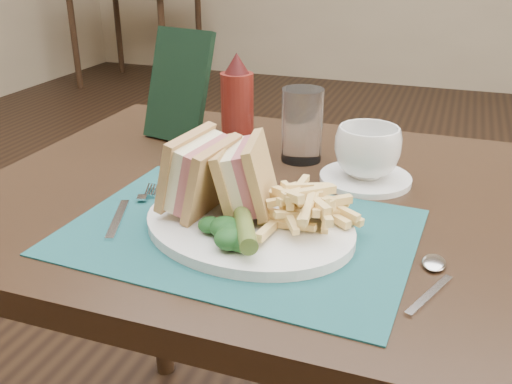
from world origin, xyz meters
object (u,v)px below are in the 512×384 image
(coffee_cup, at_px, (368,152))
(drinking_glass, at_px, (302,125))
(saucer, at_px, (365,178))
(ketchup_bottle, at_px, (237,105))
(table_main, at_px, (259,370))
(table_bg_left, at_px, (139,37))
(sandwich_half_a, at_px, (186,170))
(check_presenter, at_px, (178,86))
(placemat, at_px, (240,231))
(plate, at_px, (249,226))
(sandwich_half_b, at_px, (231,175))

(coffee_cup, height_order, drinking_glass, drinking_glass)
(saucer, bearing_deg, ketchup_bottle, 167.72)
(table_main, xyz_separation_m, coffee_cup, (0.16, 0.08, 0.43))
(coffee_cup, bearing_deg, ketchup_bottle, 167.72)
(table_bg_left, bearing_deg, drinking_glass, -54.94)
(saucer, relative_size, ketchup_bottle, 0.81)
(table_main, height_order, ketchup_bottle, ketchup_bottle)
(table_bg_left, distance_m, sandwich_half_a, 4.11)
(check_presenter, bearing_deg, coffee_cup, -2.13)
(drinking_glass, bearing_deg, check_presenter, 171.07)
(placemat, distance_m, saucer, 0.27)
(table_bg_left, relative_size, saucer, 6.00)
(coffee_cup, distance_m, drinking_glass, 0.14)
(plate, xyz_separation_m, check_presenter, (-0.27, 0.33, 0.10))
(sandwich_half_b, xyz_separation_m, coffee_cup, (0.15, 0.21, -0.02))
(table_main, relative_size, saucer, 6.00)
(table_main, height_order, check_presenter, check_presenter)
(sandwich_half_b, distance_m, ketchup_bottle, 0.28)
(sandwich_half_a, distance_m, drinking_glass, 0.29)
(table_main, distance_m, plate, 0.41)
(placemat, xyz_separation_m, coffee_cup, (0.13, 0.24, 0.05))
(sandwich_half_b, xyz_separation_m, ketchup_bottle, (-0.09, 0.26, 0.02))
(placemat, xyz_separation_m, sandwich_half_b, (-0.02, 0.03, 0.07))
(sandwich_half_b, distance_m, drinking_glass, 0.27)
(sandwich_half_a, bearing_deg, saucer, 51.69)
(placemat, relative_size, check_presenter, 2.14)
(table_main, height_order, sandwich_half_a, sandwich_half_a)
(plate, bearing_deg, ketchup_bottle, 128.60)
(plate, height_order, check_presenter, check_presenter)
(table_bg_left, bearing_deg, table_main, -56.48)
(placemat, height_order, ketchup_bottle, ketchup_bottle)
(placemat, bearing_deg, ketchup_bottle, 111.80)
(sandwich_half_b, xyz_separation_m, saucer, (0.15, 0.21, -0.07))
(table_bg_left, height_order, ketchup_bottle, ketchup_bottle)
(plate, relative_size, ketchup_bottle, 1.61)
(sandwich_half_b, bearing_deg, plate, -41.98)
(sandwich_half_b, bearing_deg, saucer, 43.34)
(saucer, bearing_deg, placemat, -119.05)
(table_bg_left, distance_m, ketchup_bottle, 3.86)
(plate, relative_size, drinking_glass, 2.31)
(ketchup_bottle, distance_m, check_presenter, 0.15)
(sandwich_half_a, height_order, sandwich_half_b, sandwich_half_a)
(saucer, height_order, check_presenter, check_presenter)
(table_main, xyz_separation_m, saucer, (0.16, 0.08, 0.38))
(table_main, bearing_deg, sandwich_half_a, -114.32)
(placemat, height_order, saucer, saucer)
(table_main, height_order, table_bg_left, same)
(sandwich_half_a, relative_size, sandwich_half_b, 1.05)
(plate, bearing_deg, table_bg_left, 137.34)
(placemat, relative_size, saucer, 3.08)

